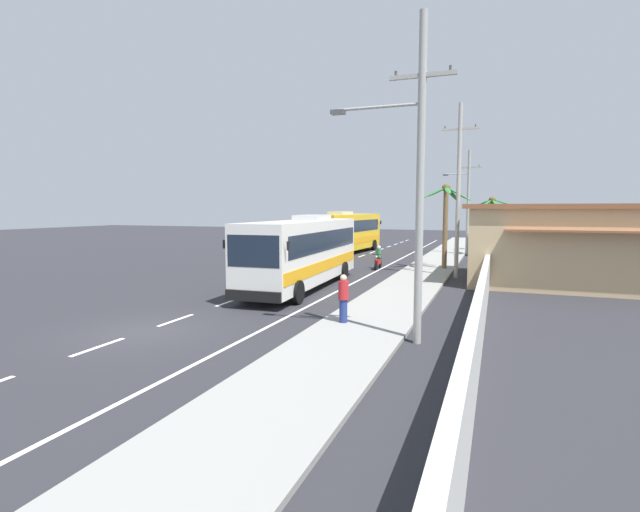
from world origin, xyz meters
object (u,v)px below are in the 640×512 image
(palm_nearest, at_px, (446,211))
(roadside_building, at_px, (582,245))
(motorcycle_beside_bus, at_px, (378,259))
(pedestrian_near_kerb, at_px, (343,297))
(coach_bus_far_lane, at_px, (347,232))
(coach_bus_foreground, at_px, (303,250))
(palm_third, at_px, (492,215))
(utility_pole_far, at_px, (467,200))
(utility_pole_mid, at_px, (458,189))
(palm_second, at_px, (490,215))
(utility_pole_nearest, at_px, (417,173))

(palm_nearest, height_order, roadside_building, palm_nearest)
(motorcycle_beside_bus, distance_m, pedestrian_near_kerb, 16.07)
(coach_bus_far_lane, xyz_separation_m, pedestrian_near_kerb, (8.05, -25.74, -0.99))
(coach_bus_foreground, xyz_separation_m, palm_third, (8.86, 19.81, 1.64))
(utility_pole_far, bearing_deg, utility_pole_mid, -88.60)
(coach_bus_foreground, bearing_deg, coach_bus_far_lane, 100.85)
(pedestrian_near_kerb, distance_m, palm_nearest, 17.09)
(utility_pole_mid, distance_m, palm_third, 13.60)
(motorcycle_beside_bus, xyz_separation_m, roadside_building, (11.84, -2.73, 1.54))
(coach_bus_foreground, xyz_separation_m, roadside_building, (13.66, 6.19, 0.22))
(motorcycle_beside_bus, distance_m, utility_pole_mid, 7.49)
(coach_bus_far_lane, relative_size, motorcycle_beside_bus, 6.32)
(motorcycle_beside_bus, distance_m, palm_second, 17.62)
(motorcycle_beside_bus, relative_size, roadside_building, 0.16)
(pedestrian_near_kerb, relative_size, palm_nearest, 0.29)
(coach_bus_foreground, height_order, utility_pole_mid, utility_pole_mid)
(utility_pole_nearest, bearing_deg, coach_bus_far_lane, 111.68)
(pedestrian_near_kerb, bearing_deg, motorcycle_beside_bus, -5.79)
(coach_bus_foreground, relative_size, palm_third, 2.28)
(coach_bus_foreground, height_order, utility_pole_nearest, utility_pole_nearest)
(utility_pole_mid, height_order, palm_third, utility_pole_mid)
(coach_bus_far_lane, distance_m, motorcycle_beside_bus, 11.36)
(coach_bus_foreground, xyz_separation_m, utility_pole_mid, (7.15, 6.42, 3.31))
(utility_pole_far, xyz_separation_m, palm_nearest, (-0.69, -11.11, -0.90))
(pedestrian_near_kerb, height_order, utility_pole_nearest, utility_pole_nearest)
(utility_pole_far, height_order, roadside_building, utility_pole_far)
(pedestrian_near_kerb, distance_m, palm_second, 32.22)
(palm_second, bearing_deg, utility_pole_mid, -94.60)
(pedestrian_near_kerb, xyz_separation_m, palm_nearest, (1.67, 16.75, 2.95))
(utility_pole_far, relative_size, palm_third, 1.79)
(coach_bus_foreground, distance_m, palm_nearest, 11.74)
(coach_bus_foreground, bearing_deg, utility_pole_nearest, -48.79)
(utility_pole_nearest, height_order, palm_third, utility_pole_nearest)
(utility_pole_nearest, bearing_deg, utility_pole_mid, 89.74)
(motorcycle_beside_bus, bearing_deg, utility_pole_far, 67.45)
(coach_bus_foreground, height_order, palm_second, palm_second)
(pedestrian_near_kerb, distance_m, utility_pole_mid, 14.26)
(utility_pole_nearest, xyz_separation_m, palm_nearest, (-0.98, 17.91, -1.18))
(pedestrian_near_kerb, relative_size, utility_pole_nearest, 0.17)
(palm_third, bearing_deg, pedestrian_near_kerb, -99.40)
(palm_nearest, relative_size, palm_second, 1.16)
(utility_pole_nearest, height_order, utility_pole_far, utility_pole_nearest)
(pedestrian_near_kerb, bearing_deg, palm_third, -24.58)
(palm_third, bearing_deg, utility_pole_far, 151.49)
(utility_pole_mid, bearing_deg, palm_nearest, 107.02)
(palm_second, bearing_deg, palm_third, -87.53)
(motorcycle_beside_bus, relative_size, utility_pole_far, 0.21)
(utility_pole_far, bearing_deg, utility_pole_nearest, -89.43)
(motorcycle_beside_bus, relative_size, utility_pole_nearest, 0.20)
(utility_pole_mid, xyz_separation_m, palm_nearest, (-1.04, 3.40, -1.29))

